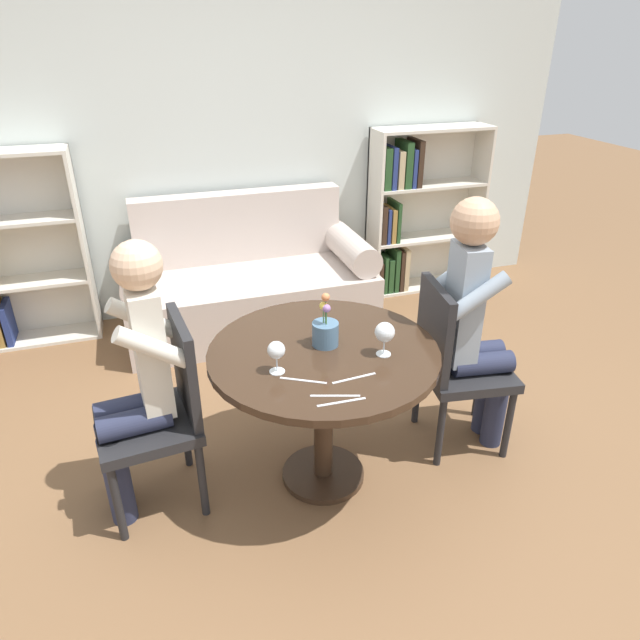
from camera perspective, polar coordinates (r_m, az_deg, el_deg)
The scene contains 16 objects.
ground_plane at distance 2.91m, azimuth 0.32°, elevation -15.30°, with size 16.00×16.00×0.00m, color brown.
back_wall at distance 4.27m, azimuth -9.20°, elevation 18.60°, with size 5.20×0.05×2.70m.
round_table at distance 2.55m, azimuth 0.35°, elevation -5.47°, with size 1.01×1.01×0.72m.
couch at distance 4.15m, azimuth -7.13°, elevation 3.48°, with size 1.73×0.80×0.92m.
bookshelf_right at distance 4.71m, azimuth 9.13°, elevation 10.61°, with size 0.93×0.28×1.30m.
chair_left at distance 2.60m, azimuth -15.50°, elevation -8.50°, with size 0.46×0.46×0.90m.
chair_right at distance 2.92m, azimuth 13.21°, elevation -3.92°, with size 0.48×0.48×0.90m.
person_left at distance 2.49m, azimuth -17.97°, elevation -5.71°, with size 0.44×0.37×1.26m.
person_right at distance 2.84m, azimuth 15.30°, elevation -0.06°, with size 0.45×0.38×1.32m.
wine_glass_left at distance 2.28m, azimuth -4.39°, elevation -3.13°, with size 0.07×0.07×0.14m.
wine_glass_right at distance 2.41m, azimuth 6.49°, elevation -1.31°, with size 0.09×0.09×0.15m.
flower_vase at distance 2.49m, azimuth 0.53°, elevation -1.13°, with size 0.12×0.12×0.25m.
knife_left_setting at distance 2.15m, azimuth 2.16°, elevation -8.21°, with size 0.19×0.02×0.00m.
fork_left_setting at distance 2.27m, azimuth -1.68°, elevation -6.06°, with size 0.17×0.10×0.00m.
knife_right_setting at distance 2.29m, azimuth 3.43°, elevation -5.83°, with size 0.19×0.03×0.00m.
fork_right_setting at distance 2.19m, azimuth 1.53°, elevation -7.59°, with size 0.18×0.07×0.00m.
Camera 1 is at (-0.68, -2.03, 1.97)m, focal length 32.00 mm.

